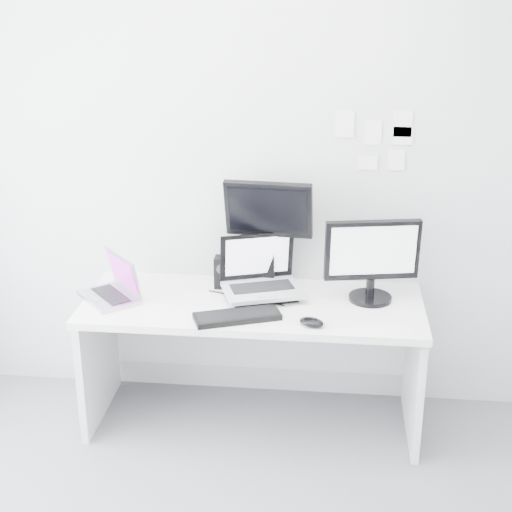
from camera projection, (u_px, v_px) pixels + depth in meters
name	position (u px, v px, depth m)	size (l,w,h in m)	color
back_wall	(259.00, 172.00, 4.09)	(3.60, 3.60, 0.00)	silver
desk	(253.00, 363.00, 4.11)	(1.80, 0.70, 0.73)	white
macbook	(107.00, 277.00, 3.97)	(0.34, 0.25, 0.25)	#AAAAAF
speaker	(223.00, 272.00, 4.14)	(0.09, 0.09, 0.18)	black
dell_laptop	(263.00, 269.00, 3.97)	(0.41, 0.32, 0.34)	#B1B3B9
rear_monitor	(269.00, 234.00, 4.05)	(0.47, 0.17, 0.64)	black
samsung_monitor	(372.00, 260.00, 3.93)	(0.50, 0.23, 0.46)	black
keyboard	(237.00, 316.00, 3.78)	(0.43, 0.15, 0.03)	black
mouse	(312.00, 322.00, 3.70)	(0.13, 0.08, 0.04)	black
wall_note_0	(345.00, 124.00, 3.94)	(0.10, 0.00, 0.14)	white
wall_note_1	(373.00, 133.00, 3.94)	(0.09, 0.00, 0.13)	white
wall_note_2	(403.00, 124.00, 3.91)	(0.10, 0.00, 0.14)	white
wall_note_3	(368.00, 162.00, 4.00)	(0.11, 0.00, 0.08)	white
wall_note_4	(403.00, 136.00, 3.93)	(0.11, 0.00, 0.10)	white
wall_note_5	(396.00, 160.00, 3.98)	(0.09, 0.00, 0.11)	white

